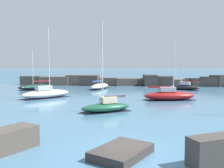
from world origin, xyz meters
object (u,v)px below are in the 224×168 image
Objects in this scene: sailboat_moored_1 at (169,95)px; sailboat_moored_5 at (184,87)px; sailboat_moored_3 at (36,87)px; sailboat_moored_4 at (100,86)px; sailboat_moored_0 at (46,93)px; sailboat_moored_6 at (106,106)px.

sailboat_moored_5 is at bearing 71.32° from sailboat_moored_1.
sailboat_moored_3 is 12.59m from sailboat_moored_4.
sailboat_moored_4 is at bearing 14.17° from sailboat_moored_3.
sailboat_moored_3 is at bearing -174.68° from sailboat_moored_5.
sailboat_moored_4 is (-11.78, 15.03, -0.14)m from sailboat_moored_1.
sailboat_moored_6 is at bearing -44.69° from sailboat_moored_0.
sailboat_moored_6 is at bearing -118.25° from sailboat_moored_5.
sailboat_moored_3 is at bearing 127.12° from sailboat_moored_6.
sailboat_moored_4 is 0.82× the size of sailboat_moored_6.
sailboat_moored_4 is at bearing 128.09° from sailboat_moored_1.
sailboat_moored_0 is at bearing -113.35° from sailboat_moored_4.
sailboat_moored_1 reaches higher than sailboat_moored_4.
sailboat_moored_5 is at bearing 61.75° from sailboat_moored_6.
sailboat_moored_5 is at bearing -1.32° from sailboat_moored_4.
sailboat_moored_6 reaches higher than sailboat_moored_1.
sailboat_moored_3 is at bearing 153.52° from sailboat_moored_1.
sailboat_moored_1 is at bearing -51.91° from sailboat_moored_4.
sailboat_moored_1 reaches higher than sailboat_moored_3.
sailboat_moored_0 is 1.37× the size of sailboat_moored_4.
sailboat_moored_0 is 17.99m from sailboat_moored_1.
sailboat_moored_0 reaches higher than sailboat_moored_4.
sailboat_moored_6 is (-12.86, -23.93, -0.03)m from sailboat_moored_5.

